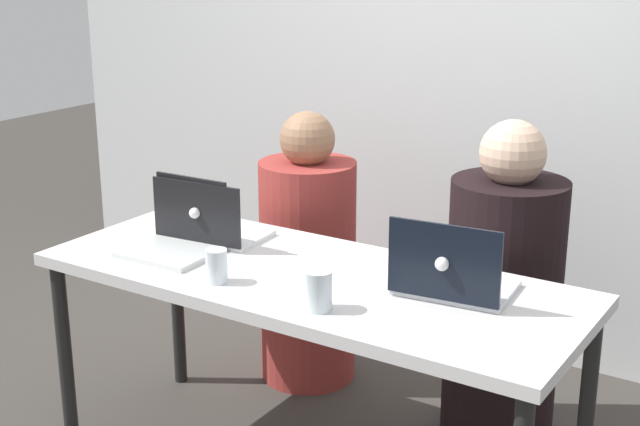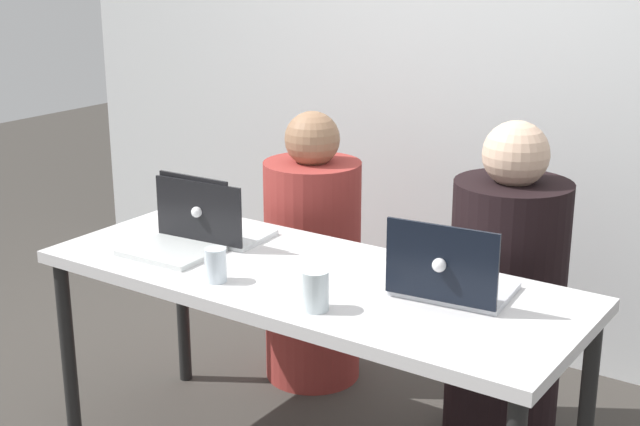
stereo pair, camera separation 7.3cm
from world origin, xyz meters
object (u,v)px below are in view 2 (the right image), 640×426
(person_on_right, at_px, (506,302))
(water_glass_right, at_px, (315,293))
(laptop_back_left, at_px, (212,226))
(laptop_front_left, at_px, (180,235))
(laptop_back_right, at_px, (450,280))
(water_glass_left, at_px, (216,267))
(person_on_left, at_px, (313,263))

(person_on_right, relative_size, water_glass_right, 9.94)
(laptop_back_left, xyz_separation_m, laptop_front_left, (-0.02, -0.15, 0.00))
(laptop_back_right, bearing_deg, water_glass_left, 18.00)
(person_on_left, distance_m, laptop_back_left, 0.61)
(person_on_right, distance_m, laptop_front_left, 1.16)
(laptop_back_right, height_order, water_glass_left, laptop_back_right)
(laptop_back_left, distance_m, laptop_front_left, 0.15)
(laptop_back_left, height_order, laptop_front_left, laptop_front_left)
(laptop_back_left, distance_m, water_glass_left, 0.41)
(person_on_left, xyz_separation_m, laptop_front_left, (-0.07, -0.68, 0.29))
(person_on_right, xyz_separation_m, water_glass_left, (-0.61, -0.84, 0.26))
(water_glass_left, bearing_deg, person_on_left, 104.80)
(person_on_right, height_order, laptop_back_right, person_on_right)
(water_glass_right, bearing_deg, laptop_front_left, 166.09)
(laptop_front_left, bearing_deg, water_glass_right, -15.83)
(person_on_left, bearing_deg, laptop_back_left, 82.73)
(laptop_back_right, bearing_deg, person_on_left, -38.35)
(laptop_back_right, relative_size, water_glass_right, 3.06)
(laptop_front_left, bearing_deg, laptop_back_right, 6.15)
(person_on_right, xyz_separation_m, laptop_back_right, (0.04, -0.55, 0.27))
(person_on_left, xyz_separation_m, laptop_back_left, (-0.05, -0.54, 0.29))
(water_glass_left, bearing_deg, water_glass_right, -1.54)
(person_on_right, bearing_deg, water_glass_left, 42.66)
(person_on_right, height_order, laptop_front_left, person_on_right)
(person_on_left, height_order, water_glass_right, person_on_left)
(laptop_back_right, xyz_separation_m, laptop_front_left, (-0.94, -0.13, -0.00))
(laptop_front_left, relative_size, water_glass_right, 2.56)
(laptop_back_right, bearing_deg, laptop_front_left, 2.09)
(person_on_left, height_order, laptop_front_left, person_on_left)
(water_glass_right, bearing_deg, person_on_left, 125.11)
(person_on_left, bearing_deg, laptop_front_left, 82.39)
(person_on_right, relative_size, laptop_back_left, 3.17)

